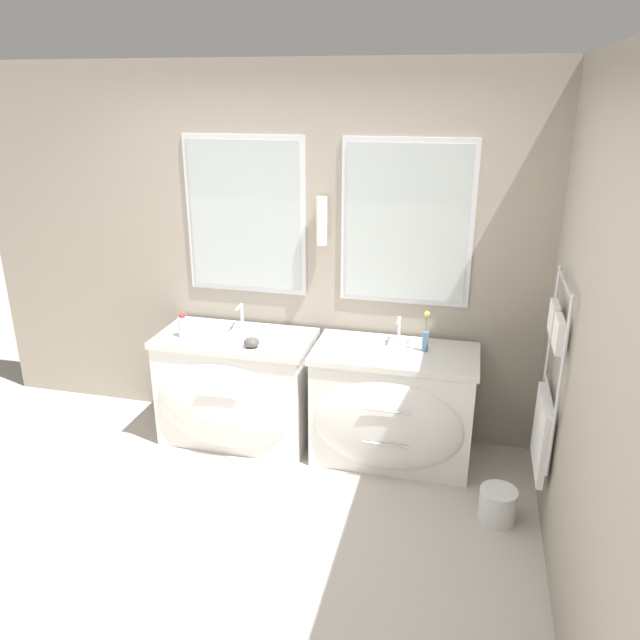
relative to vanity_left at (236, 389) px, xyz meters
name	(u,v)px	position (x,y,z in m)	size (l,w,h in m)	color
ground_plane	(216,580)	(0.40, -1.37, -0.40)	(16.00, 16.00, 0.00)	#BCB5A8
wall_back	(303,255)	(0.40, 0.37, 0.91)	(4.97, 0.15, 2.60)	#9E9384
wall_right	(580,327)	(2.11, -0.59, 0.89)	(0.13, 3.57, 2.60)	#9E9384
vanity_left	(236,389)	(0.00, 0.00, 0.00)	(1.08, 0.63, 0.79)	white
vanity_right	(392,407)	(1.12, 0.00, 0.00)	(1.08, 0.63, 0.79)	white
faucet_left	(241,317)	(0.00, 0.17, 0.48)	(0.17, 0.12, 0.19)	silver
faucet_right	(399,331)	(1.12, 0.17, 0.48)	(0.17, 0.12, 0.19)	silver
toiletry_bottle	(183,326)	(-0.34, -0.06, 0.47)	(0.07, 0.07, 0.17)	silver
amenity_bowl	(251,342)	(0.18, -0.12, 0.43)	(0.11, 0.11, 0.06)	#4C4742
flower_vase	(426,336)	(1.31, 0.08, 0.50)	(0.04, 0.04, 0.28)	teal
waste_bin	(498,504)	(1.83, -0.51, -0.29)	(0.22, 0.22, 0.21)	silver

